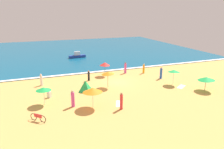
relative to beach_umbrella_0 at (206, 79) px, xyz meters
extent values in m
plane|color=#E0A856|center=(-9.86, 6.86, -1.64)|extent=(60.00, 60.00, 0.00)
cube|color=#0F567A|center=(-9.86, 34.86, -1.59)|extent=(60.00, 44.00, 0.10)
cube|color=white|center=(-9.86, 13.16, -1.53)|extent=(57.00, 0.70, 0.01)
cylinder|color=#4C3823|center=(0.00, 0.00, -0.73)|extent=(0.05, 0.05, 1.80)
cone|color=green|center=(0.00, 0.00, 0.00)|extent=(3.05, 3.05, 0.61)
cylinder|color=silver|center=(-15.26, 0.25, -0.53)|extent=(0.05, 0.05, 2.21)
cone|color=orange|center=(-15.26, 0.25, 0.38)|extent=(2.37, 2.39, 0.59)
cylinder|color=silver|center=(-20.16, 2.85, -0.65)|extent=(0.05, 0.05, 1.98)
cone|color=green|center=(-20.16, 2.85, 0.22)|extent=(2.20, 2.21, 0.42)
cylinder|color=#4C3823|center=(-11.69, 5.59, -0.55)|extent=(0.05, 0.05, 2.17)
cone|color=orange|center=(-11.69, 5.59, 0.41)|extent=(2.38, 2.37, 0.50)
cylinder|color=silver|center=(-2.57, 3.43, -0.58)|extent=(0.05, 0.05, 2.12)
cone|color=green|center=(-2.57, 3.43, 0.37)|extent=(2.11, 2.13, 0.49)
cylinder|color=#4C3823|center=(-10.42, 10.71, -0.54)|extent=(0.05, 0.05, 2.19)
cone|color=red|center=(-10.42, 10.71, 0.36)|extent=(2.09, 2.08, 0.52)
pyramid|color=green|center=(-14.94, 5.14, -0.89)|extent=(1.73, 2.01, 1.49)
torus|color=black|center=(-20.53, -1.17, -1.31)|extent=(0.58, 0.53, 0.72)
torus|color=black|center=(-21.34, -0.44, -1.31)|extent=(0.58, 0.53, 0.72)
cube|color=red|center=(-20.94, -0.80, -1.09)|extent=(0.70, 0.63, 0.36)
cylinder|color=black|center=(-13.49, 9.23, -0.96)|extent=(0.42, 0.42, 1.35)
sphere|color=#9E6B47|center=(-13.49, 9.23, -0.17)|extent=(0.25, 0.25, 0.25)
cylinder|color=white|center=(-20.28, 9.46, -0.91)|extent=(0.45, 0.45, 1.45)
sphere|color=beige|center=(-20.28, 9.46, -0.07)|extent=(0.26, 0.26, 0.26)
cube|color=white|center=(-19.56, 4.65, -1.27)|extent=(0.53, 0.53, 0.74)
sphere|color=brown|center=(-19.56, 4.65, -0.80)|extent=(0.21, 0.21, 0.21)
cylinder|color=red|center=(-12.54, -1.24, -0.80)|extent=(0.44, 0.44, 1.67)
sphere|color=#9E6B47|center=(-12.54, -1.24, 0.14)|extent=(0.23, 0.23, 0.23)
cylinder|color=#D84CA5|center=(-17.26, 1.16, -0.80)|extent=(0.47, 0.47, 1.67)
sphere|color=#DBA884|center=(-17.26, 1.16, 0.16)|extent=(0.26, 0.26, 0.26)
cylinder|color=blue|center=(-2.70, 6.32, -0.82)|extent=(0.39, 0.39, 1.63)
sphere|color=#DBA884|center=(-2.70, 6.32, 0.11)|extent=(0.26, 0.26, 0.26)
cylinder|color=orange|center=(-3.79, 9.88, -0.92)|extent=(0.45, 0.45, 1.43)
sphere|color=#DBA884|center=(-3.79, 9.88, -0.11)|extent=(0.23, 0.23, 0.23)
cylinder|color=#D84CA5|center=(-6.71, 10.93, -0.80)|extent=(0.51, 0.51, 1.66)
sphere|color=brown|center=(-6.71, 10.93, 0.14)|extent=(0.26, 0.26, 0.26)
cube|color=white|center=(-12.21, 0.07, -1.63)|extent=(1.37, 1.91, 0.01)
cube|color=white|center=(-2.04, 2.20, -1.63)|extent=(1.88, 1.58, 0.01)
cube|color=navy|center=(-12.11, 25.51, -1.26)|extent=(3.77, 1.14, 0.55)
cube|color=silver|center=(-12.11, 25.51, -0.57)|extent=(1.34, 0.63, 0.84)
camera|label=1|loc=(-20.31, -19.53, 8.37)|focal=32.77mm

